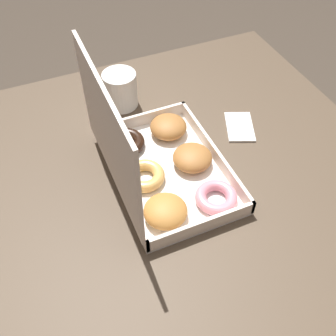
# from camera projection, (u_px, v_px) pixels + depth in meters

# --- Properties ---
(ground_plane) EXTENTS (8.00, 8.00, 0.00)m
(ground_plane) POSITION_uv_depth(u_px,v_px,m) (176.00, 308.00, 1.51)
(ground_plane) COLOR #42382D
(dining_table) EXTENTS (1.03, 1.03, 0.77)m
(dining_table) POSITION_uv_depth(u_px,v_px,m) (180.00, 204.00, 1.00)
(dining_table) COLOR #4C3D2D
(dining_table) RESTS_ON ground_plane
(donut_box) EXTENTS (0.37, 0.26, 0.30)m
(donut_box) POSITION_uv_depth(u_px,v_px,m) (158.00, 161.00, 0.89)
(donut_box) COLOR white
(donut_box) RESTS_ON dining_table
(coffee_mug) EXTENTS (0.09, 0.09, 0.10)m
(coffee_mug) POSITION_uv_depth(u_px,v_px,m) (120.00, 89.00, 1.07)
(coffee_mug) COLOR white
(coffee_mug) RESTS_ON dining_table
(paper_napkin) EXTENTS (0.13, 0.11, 0.01)m
(paper_napkin) POSITION_uv_depth(u_px,v_px,m) (240.00, 127.00, 1.04)
(paper_napkin) COLOR white
(paper_napkin) RESTS_ON dining_table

